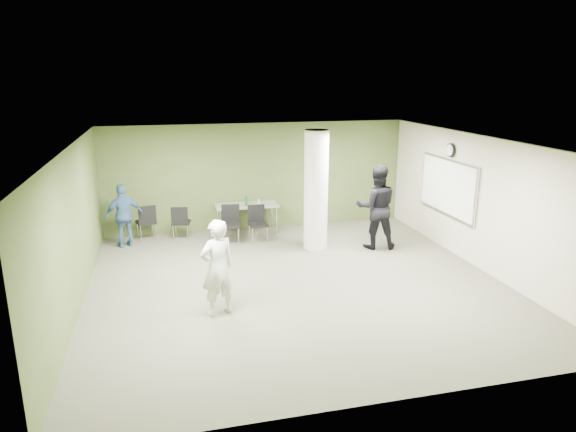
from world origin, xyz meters
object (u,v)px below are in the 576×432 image
object	(u,v)px
man_black	(376,207)
folding_table	(247,206)
man_blue	(124,216)
woman_white	(217,268)
chair_back_left	(147,220)

from	to	relation	value
man_black	folding_table	bearing A→B (deg)	-21.38
man_black	man_blue	distance (m)	5.99
woman_white	man_blue	size ratio (longest dim) A/B	1.11
chair_back_left	woman_white	size ratio (longest dim) A/B	0.53
folding_table	man_blue	xyz separation A→B (m)	(-3.01, -0.36, 0.05)
chair_back_left	man_black	distance (m)	5.65
folding_table	woman_white	world-z (taller)	woman_white
woman_white	man_black	world-z (taller)	man_black
chair_back_left	man_blue	bearing A→B (deg)	24.04
folding_table	chair_back_left	distance (m)	2.52
chair_back_left	man_blue	world-z (taller)	man_blue
man_black	woman_white	bearing A→B (deg)	46.06
man_black	man_blue	world-z (taller)	man_black
man_blue	folding_table	bearing A→B (deg)	169.05
chair_back_left	man_black	world-z (taller)	man_black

